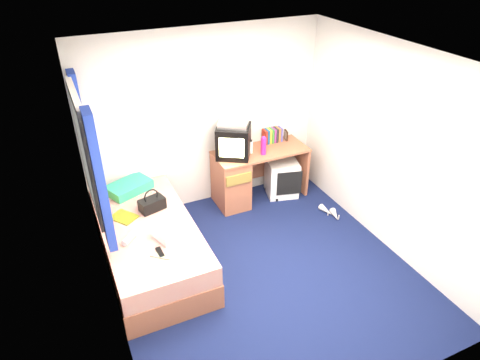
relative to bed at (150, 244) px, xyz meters
name	(u,v)px	position (x,y,z in m)	size (l,w,h in m)	color
ground	(263,272)	(1.10, -0.70, -0.27)	(3.40, 3.40, 0.00)	#0C1438
room_shell	(267,160)	(1.10, -0.70, 1.18)	(3.40, 3.40, 3.40)	white
bed	(150,244)	(0.00, 0.00, 0.00)	(1.01, 2.00, 0.54)	#A86346
pillow	(129,187)	(-0.03, 0.78, 0.33)	(0.52, 0.33, 0.11)	teal
desk	(242,176)	(1.50, 0.74, 0.14)	(1.30, 0.55, 0.75)	#A86346
storage_cube	(282,177)	(2.11, 0.68, 0.00)	(0.42, 0.42, 0.53)	white
crt_tv	(234,141)	(1.38, 0.74, 0.69)	(0.57, 0.56, 0.42)	black
vcr	(233,124)	(1.38, 0.74, 0.94)	(0.37, 0.27, 0.07)	silver
book_row	(272,135)	(2.05, 0.90, 0.58)	(0.27, 0.13, 0.20)	maroon
picture_frame	(286,135)	(2.26, 0.88, 0.55)	(0.02, 0.12, 0.14)	black
pink_water_bottle	(263,146)	(1.76, 0.61, 0.60)	(0.07, 0.07, 0.23)	#E11F81
aerosol_can	(251,147)	(1.62, 0.72, 0.57)	(0.05, 0.05, 0.17)	white
handbag	(152,204)	(0.13, 0.26, 0.35)	(0.32, 0.23, 0.27)	black
towel	(171,232)	(0.18, -0.30, 0.32)	(0.31, 0.26, 0.10)	white
magazine	(124,217)	(-0.21, 0.24, 0.28)	(0.21, 0.28, 0.01)	#C2D117
water_bottle	(129,238)	(-0.24, -0.20, 0.31)	(0.07, 0.07, 0.20)	silver
colour_swatch_fan	(161,256)	(-0.01, -0.58, 0.28)	(0.22, 0.06, 0.01)	gold
remote_control	(160,252)	(0.00, -0.52, 0.28)	(0.05, 0.16, 0.02)	black
window_assembly	(89,155)	(-0.45, 0.20, 1.15)	(0.11, 1.42, 1.40)	silver
white_heels	(331,213)	(2.44, -0.10, -0.23)	(0.18, 0.37, 0.09)	silver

